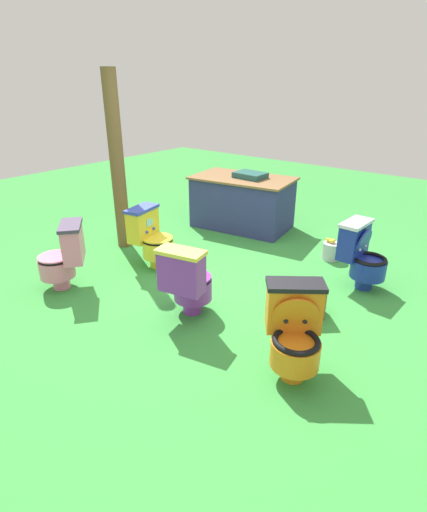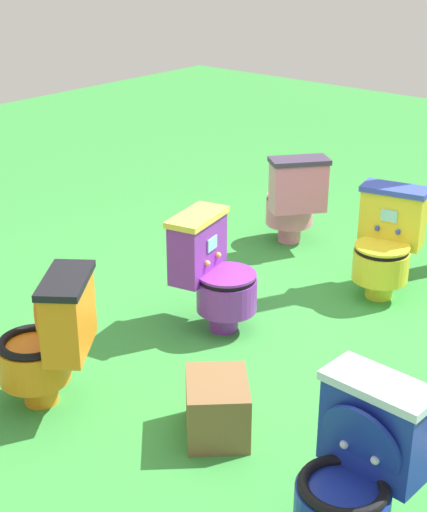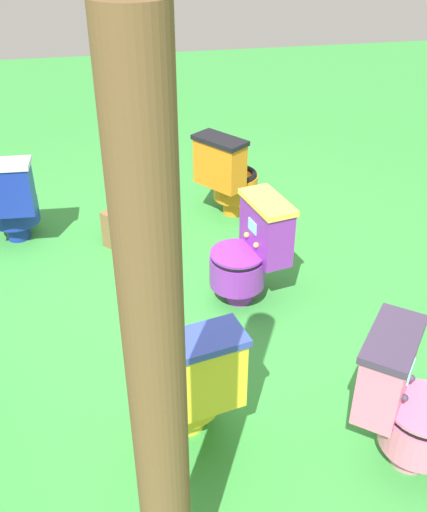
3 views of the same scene
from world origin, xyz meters
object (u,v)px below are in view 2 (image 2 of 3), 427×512
(toilet_purple, at_px, (214,272))
(toilet_orange, at_px, (50,339))
(toilet_pink, at_px, (293,199))
(small_crate, at_px, (217,407))
(toilet_yellow, at_px, (386,242))
(toilet_blue, at_px, (358,470))

(toilet_purple, relative_size, toilet_orange, 1.00)
(toilet_purple, distance_m, toilet_pink, 1.48)
(small_crate, bearing_deg, toilet_pink, -153.26)
(toilet_pink, distance_m, small_crate, 2.52)
(toilet_orange, height_order, small_crate, toilet_orange)
(toilet_pink, relative_size, small_crate, 1.93)
(toilet_yellow, distance_m, toilet_orange, 2.37)
(toilet_yellow, height_order, toilet_pink, same)
(small_crate, bearing_deg, toilet_purple, -138.65)
(toilet_pink, bearing_deg, toilet_blue, -101.94)
(toilet_blue, height_order, toilet_yellow, same)
(toilet_orange, relative_size, toilet_pink, 1.00)
(toilet_orange, relative_size, small_crate, 1.93)
(toilet_purple, distance_m, toilet_yellow, 1.24)
(toilet_yellow, height_order, small_crate, toilet_yellow)
(toilet_purple, bearing_deg, toilet_yellow, 140.66)
(toilet_purple, xyz_separation_m, toilet_orange, (1.17, -0.10, 0.00))
(toilet_purple, distance_m, toilet_blue, 1.93)
(toilet_purple, distance_m, toilet_orange, 1.18)
(toilet_purple, xyz_separation_m, small_crate, (0.82, 0.73, -0.22))
(toilet_purple, height_order, toilet_pink, same)
(toilet_blue, bearing_deg, toilet_pink, -47.72)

